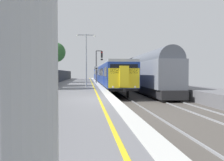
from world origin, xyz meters
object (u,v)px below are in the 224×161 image
platform_lamp_mid (86,56)px  background_tree_left (20,39)px  speed_limit_sign (96,72)px  background_tree_back (41,49)px  freight_train_adjacent_track (127,72)px  signal_gantry (98,63)px  background_tree_centre (56,53)px  commuter_train_at_platform (106,74)px  background_tree_right (19,38)px

platform_lamp_mid → background_tree_left: background_tree_left is taller
speed_limit_sign → background_tree_back: size_ratio=0.32×
speed_limit_sign → background_tree_left: bearing=-144.8°
freight_train_adjacent_track → signal_gantry: size_ratio=9.22×
signal_gantry → speed_limit_sign: signal_gantry is taller
background_tree_centre → speed_limit_sign: bearing=-64.5°
signal_gantry → background_tree_back: size_ratio=0.64×
commuter_train_at_platform → background_tree_back: background_tree_back is taller
freight_train_adjacent_track → platform_lamp_mid: size_ratio=8.03×
freight_train_adjacent_track → background_tree_centre: background_tree_centre is taller
signal_gantry → background_tree_left: bearing=-135.1°
background_tree_right → background_tree_left: bearing=104.2°
speed_limit_sign → background_tree_back: 9.85m
background_tree_left → background_tree_back: background_tree_back is taller
speed_limit_sign → platform_lamp_mid: 7.71m
platform_lamp_mid → background_tree_back: (-6.90, 11.30, 1.84)m
background_tree_right → platform_lamp_mid: bearing=30.0°
speed_limit_sign → background_tree_back: bearing=154.6°
background_tree_centre → background_tree_right: background_tree_centre is taller
commuter_train_at_platform → background_tree_centre: 14.04m
background_tree_right → background_tree_back: size_ratio=0.84×
background_tree_left → background_tree_back: 9.96m
background_tree_left → freight_train_adjacent_track: bearing=45.1°
freight_train_adjacent_track → signal_gantry: (-5.47, -5.53, 1.45)m
background_tree_centre → platform_lamp_mid: bearing=-74.9°
commuter_train_at_platform → speed_limit_sign: bearing=-105.1°
background_tree_right → speed_limit_sign: bearing=55.9°
background_tree_left → background_tree_centre: (0.82, 22.17, 0.49)m
background_tree_left → platform_lamp_mid: bearing=-10.6°
commuter_train_at_platform → platform_lamp_mid: (-3.22, -14.20, 2.05)m
signal_gantry → speed_limit_sign: 3.26m
signal_gantry → background_tree_left: size_ratio=0.66×
background_tree_left → background_tree_centre: background_tree_centre is taller
background_tree_centre → signal_gantry: bearing=-58.7°
commuter_train_at_platform → platform_lamp_mid: size_ratio=7.09×
freight_train_adjacent_track → background_tree_back: background_tree_back is taller
speed_limit_sign → background_tree_right: 13.41m
background_tree_centre → background_tree_back: 12.24m
background_tree_back → background_tree_centre: bearing=87.4°
platform_lamp_mid → background_tree_left: size_ratio=0.76×
background_tree_left → background_tree_back: bearing=88.5°
commuter_train_at_platform → background_tree_back: bearing=-164.0°
commuter_train_at_platform → background_tree_left: (-10.38, -12.85, 3.87)m
speed_limit_sign → platform_lamp_mid: bearing=-100.6°
commuter_train_at_platform → background_tree_left: bearing=-128.9°
background_tree_back → background_tree_right: bearing=-86.3°
platform_lamp_mid → background_tree_right: size_ratio=0.89×
background_tree_back → freight_train_adjacent_track: bearing=17.5°
signal_gantry → speed_limit_sign: (-0.38, -2.86, -1.52)m
commuter_train_at_platform → freight_train_adjacent_track: freight_train_adjacent_track is taller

